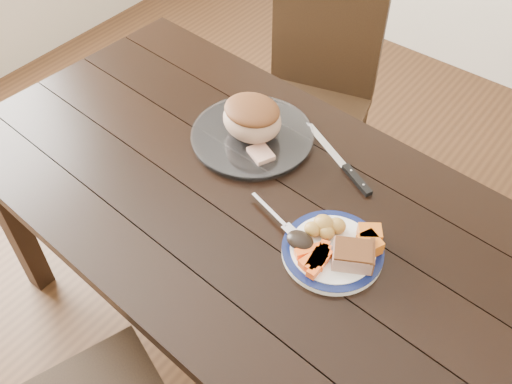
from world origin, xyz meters
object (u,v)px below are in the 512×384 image
Objects in this scene: chair_far at (314,91)px; carving_knife at (349,171)px; dining_table at (238,209)px; serving_platter at (252,137)px; fork at (277,218)px; dinner_plate at (332,251)px; roast_joint at (252,120)px; pork_slice at (352,256)px.

carving_knife is at bearing 114.33° from chair_far.
serving_platter is at bearing 116.78° from dining_table.
fork is (0.16, -0.03, 0.11)m from dining_table.
serving_platter reaches higher than dinner_plate.
dining_table is 0.26m from roast_joint.
chair_far is 0.97m from dinner_plate.
fork is at bearing 100.22° from chair_far.
serving_platter is 0.32m from fork.
chair_far is at bearing 126.04° from dinner_plate.
pork_slice is 0.51m from roast_joint.
chair_far is at bearing 104.48° from serving_platter.
fork is at bearing -177.49° from dinner_plate.
roast_joint is 0.31m from carving_knife.
fork is (0.39, -0.77, 0.25)m from chair_far.
roast_joint is at bearing 153.80° from dinner_plate.
fork is 1.01× the size of roast_joint.
pork_slice is 0.32m from carving_knife.
carving_knife is (-0.17, 0.27, -0.03)m from pork_slice.
pork_slice is at bearing -23.94° from serving_platter.
pork_slice is at bearing 15.32° from fork.
dinner_plate is 1.40× the size of fork.
serving_platter is 1.16× the size of carving_knife.
chair_far is at bearing 107.57° from dining_table.
dining_table is 5.53× the size of carving_knife.
dining_table is 9.36× the size of fork.
roast_joint is at bearing -143.34° from carving_knife.
serving_platter is at bearing 87.64° from chair_far.
carving_knife is at bearing 11.35° from serving_platter.
dining_table is 9.43× the size of roast_joint.
carving_knife is at bearing 94.97° from fork.
chair_far reaches higher than dining_table.
pork_slice is 0.22m from fork.
fork is (-0.16, -0.01, 0.01)m from dinner_plate.
dinner_plate is 1.41× the size of roast_joint.
fork reaches higher than carving_knife.
dinner_plate is 0.06m from pork_slice.
carving_knife is (0.29, 0.06, -0.07)m from roast_joint.
carving_knife is at bearing 114.00° from dinner_plate.
roast_joint reaches higher than pork_slice.
roast_joint is at bearing 154.57° from fork.
chair_far reaches higher than serving_platter.
dinner_plate is at bearing 175.24° from pork_slice.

